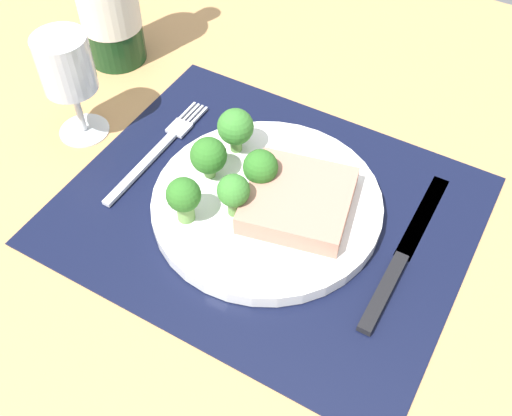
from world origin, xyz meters
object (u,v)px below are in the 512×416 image
Objects in this scene: plate at (267,204)px; wine_glass at (70,68)px; steak at (298,200)px; fork at (158,150)px; knife at (400,260)px.

plate is 1.86× the size of wine_glass.
wine_glass reaches higher than plate.
plate is 3.99cm from steak.
fork is 13.46cm from wine_glass.
steak reaches higher than knife.
steak is 19.21cm from fork.
fork is 30.90cm from knife.
knife is (30.89, -0.89, 0.05)cm from fork.
steak is at bearing -177.84° from knife.
wine_glass is at bearing -177.28° from knife.
plate is at bearing -169.75° from steak.
fork is at bearing 174.80° from plate.
knife is at bearing 1.99° from plate.
wine_glass is (-25.87, 0.43, 8.11)cm from plate.
knife is at bearing -4.63° from fork.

